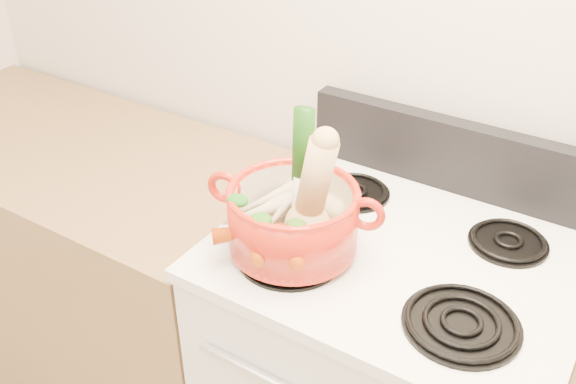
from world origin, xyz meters
The scene contains 23 objects.
wall_back centered at (0.00, 1.75, 1.30)m, with size 3.50×0.02×2.60m, color silver.
cooktop centered at (0.00, 1.40, 0.93)m, with size 0.78×0.67×0.03m, color white.
control_backsplash centered at (0.00, 1.70, 1.04)m, with size 0.76×0.05×0.18m, color black.
counter_left centered at (-1.07, 1.40, 0.45)m, with size 1.36×0.65×0.90m, color olive.
burner_front_left centered at (-0.19, 1.24, 0.96)m, with size 0.22×0.22×0.02m, color black.
burner_front_right centered at (0.19, 1.24, 0.96)m, with size 0.22×0.22×0.02m, color black.
burner_back_left centered at (-0.19, 1.54, 0.96)m, with size 0.17×0.17×0.02m, color black.
burner_back_right centered at (0.19, 1.54, 0.96)m, with size 0.17×0.17×0.02m, color black.
dutch_oven centered at (-0.20, 1.27, 1.04)m, with size 0.28×0.28×0.14m, color #B21E0F.
pot_handle_left centered at (-0.35, 1.23, 1.08)m, with size 0.08×0.08×0.02m, color #B21E0F.
pot_handle_right centered at (-0.05, 1.30, 1.08)m, with size 0.08×0.08×0.02m, color #B21E0F.
squash centered at (-0.16, 1.26, 1.12)m, with size 0.10×0.10×0.25m, color #DCB570, non-canonical shape.
leek centered at (-0.20, 1.29, 1.14)m, with size 0.04×0.04×0.29m, color silver.
ginger centered at (-0.16, 1.37, 1.02)m, with size 0.09×0.07×0.05m, color tan.
parsnip_0 centered at (-0.25, 1.29, 1.02)m, with size 0.04×0.04×0.19m, color beige.
parsnip_1 centered at (-0.28, 1.30, 1.03)m, with size 0.04×0.04×0.18m, color beige.
parsnip_2 centered at (-0.24, 1.33, 1.03)m, with size 0.04×0.04×0.19m, color beige.
parsnip_3 centered at (-0.28, 1.26, 1.03)m, with size 0.04×0.04×0.17m, color beige.
parsnip_4 centered at (-0.28, 1.32, 1.04)m, with size 0.04×0.04×0.18m, color beige.
parsnip_5 centered at (-0.23, 1.32, 1.05)m, with size 0.04×0.04×0.21m, color beige.
carrot_0 centered at (-0.19, 1.21, 1.02)m, with size 0.03×0.03×0.17m, color #D0650A.
carrot_1 centered at (-0.25, 1.19, 1.02)m, with size 0.04×0.04×0.17m, color #B93D09.
carrot_2 centered at (-0.16, 1.22, 1.03)m, with size 0.03×0.03×0.17m, color #D7400A.
Camera 1 is at (0.39, 0.33, 1.81)m, focal length 40.00 mm.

